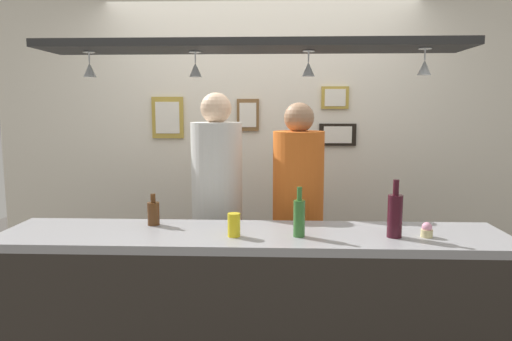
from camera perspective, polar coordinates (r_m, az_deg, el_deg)
back_wall at (r=3.88m, az=0.63°, el=2.51°), size 4.40×0.06×2.60m
bar_counter at (r=2.46m, az=-0.62°, el=-15.71°), size 2.70×0.55×0.99m
overhead_glass_rack at (r=2.48m, az=-0.40°, el=15.04°), size 2.20×0.36×0.04m
hanging_wineglass_far_left at (r=2.69m, az=-19.75°, el=11.64°), size 0.07×0.07×0.13m
hanging_wineglass_left at (r=2.55m, az=-7.45°, el=12.25°), size 0.07×0.07×0.13m
hanging_wineglass_center_left at (r=2.50m, az=6.45°, el=12.36°), size 0.07×0.07×0.13m
hanging_wineglass_center at (r=2.53m, az=19.98°, el=11.90°), size 0.07×0.07×0.13m
person_left_white_patterned_shirt at (r=3.15m, az=-4.81°, el=-3.12°), size 0.34×0.34×1.75m
person_right_orange_shirt at (r=3.14m, az=5.18°, el=-3.96°), size 0.34×0.34×1.68m
bottle_beer_brown_stubby at (r=2.70m, az=-12.49°, el=-5.09°), size 0.07×0.07×0.18m
bottle_wine_dark_red at (r=2.49m, az=16.69°, el=-5.21°), size 0.08×0.08×0.30m
bottle_beer_green_import at (r=2.41m, az=5.33°, el=-5.70°), size 0.06×0.06×0.26m
drink_can at (r=2.41m, az=-2.73°, el=-6.69°), size 0.07×0.07×0.12m
cupcake at (r=2.56m, az=20.24°, el=-6.90°), size 0.06×0.06×0.08m
picture_frame_lower_pair at (r=3.86m, az=9.99°, el=4.35°), size 0.30×0.02×0.18m
picture_frame_crest at (r=3.82m, az=-1.00°, el=6.84°), size 0.18×0.02×0.26m
picture_frame_caricature at (r=3.92m, az=-10.79°, el=6.40°), size 0.26×0.02×0.34m
picture_frame_upper_small at (r=3.85m, az=9.68°, el=8.82°), size 0.22×0.02×0.18m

